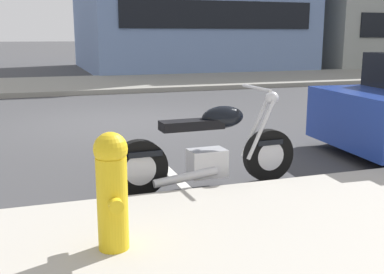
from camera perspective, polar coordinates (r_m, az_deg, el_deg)
The scene contains 5 objects.
ground_plane at distance 9.19m, azimuth -8.86°, elevation 1.71°, with size 260.00×260.00×0.00m, color #3D3D3F.
sidewalk_far_curb at distance 20.97m, azimuth 21.67°, elevation 7.01°, with size 120.00×5.00×0.14m, color gray.
parking_stall_stripe at distance 5.47m, azimuth -1.60°, elevation -5.31°, with size 0.12×2.20×0.01m, color silver.
parked_motorcycle at distance 5.13m, azimuth 2.12°, elevation -1.70°, with size 2.13×0.62×1.10m.
fire_hydrant at distance 3.39m, azimuth -9.65°, elevation -6.11°, with size 0.24×0.36×0.86m.
Camera 1 is at (-1.53, -8.91, 1.65)m, focal length 44.17 mm.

